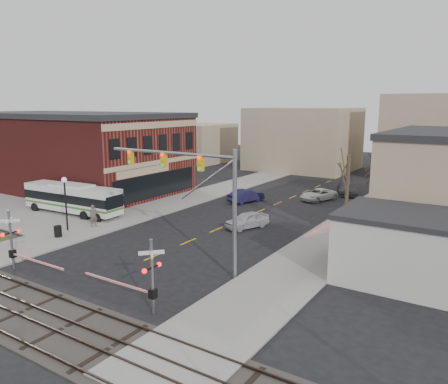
# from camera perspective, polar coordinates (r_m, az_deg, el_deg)

# --- Properties ---
(ground) EXTENTS (160.00, 160.00, 0.00)m
(ground) POSITION_cam_1_polar(r_m,az_deg,el_deg) (30.32, -11.70, -9.33)
(ground) COLOR black
(ground) RESTS_ON ground
(sidewalk_west) EXTENTS (5.00, 60.00, 0.12)m
(sidewalk_west) POSITION_cam_1_polar(r_m,az_deg,el_deg) (50.92, -3.64, -0.58)
(sidewalk_west) COLOR gray
(sidewalk_west) RESTS_ON ground
(sidewalk_east) EXTENTS (5.00, 60.00, 0.12)m
(sidewalk_east) POSITION_cam_1_polar(r_m,az_deg,el_deg) (42.76, 17.37, -3.42)
(sidewalk_east) COLOR gray
(sidewalk_east) RESTS_ON ground
(plaza_west) EXTENTS (20.00, 10.00, 0.11)m
(plaza_west) POSITION_cam_1_polar(r_m,az_deg,el_deg) (50.13, -25.87, -1.92)
(plaza_west) COLOR gray
(plaza_west) RESTS_ON ground
(ballast_strip) EXTENTS (160.00, 5.00, 0.06)m
(ballast_strip) POSITION_cam_1_polar(r_m,az_deg,el_deg) (25.73, -24.61, -13.98)
(ballast_strip) COLOR #332D28
(ballast_strip) RESTS_ON ground
(rail_tracks) EXTENTS (160.00, 3.91, 0.14)m
(rail_tracks) POSITION_cam_1_polar(r_m,az_deg,el_deg) (25.69, -24.62, -13.80)
(rail_tracks) COLOR #2D231E
(rail_tracks) RESTS_ON ground
(brick_building) EXTENTS (30.40, 15.40, 9.60)m
(brick_building) POSITION_cam_1_polar(r_m,az_deg,el_deg) (59.60, -19.79, 5.15)
(brick_building) COLOR maroon
(brick_building) RESTS_ON ground
(awning_shop) EXTENTS (9.74, 6.20, 4.30)m
(awning_shop) POSITION_cam_1_polar(r_m,az_deg,el_deg) (28.64, 23.08, -6.69)
(awning_shop) COLOR beige
(awning_shop) RESTS_ON ground
(tree_east_a) EXTENTS (0.28, 0.28, 6.75)m
(tree_east_a) POSITION_cam_1_polar(r_m,az_deg,el_deg) (34.21, 15.70, -1.03)
(tree_east_a) COLOR #382B21
(tree_east_a) RESTS_ON sidewalk_east
(tree_east_b) EXTENTS (0.28, 0.28, 6.30)m
(tree_east_b) POSITION_cam_1_polar(r_m,az_deg,el_deg) (39.86, 18.67, 0.18)
(tree_east_b) COLOR #382B21
(tree_east_b) RESTS_ON sidewalk_east
(tree_east_c) EXTENTS (0.28, 0.28, 7.20)m
(tree_east_c) POSITION_cam_1_polar(r_m,az_deg,el_deg) (47.45, 21.34, 2.27)
(tree_east_c) COLOR #382B21
(tree_east_c) RESTS_ON sidewalk_east
(transit_bus) EXTENTS (11.14, 3.09, 2.84)m
(transit_bus) POSITION_cam_1_polar(r_m,az_deg,el_deg) (45.04, -19.19, -0.75)
(transit_bus) COLOR silver
(transit_bus) RESTS_ON ground
(traffic_signal_mast) EXTENTS (10.18, 0.30, 8.00)m
(traffic_signal_mast) POSITION_cam_1_polar(r_m,az_deg,el_deg) (27.65, -3.52, 1.25)
(traffic_signal_mast) COLOR gray
(traffic_signal_mast) RESTS_ON ground
(rr_crossing_west) EXTENTS (5.60, 1.36, 4.00)m
(rr_crossing_west) POSITION_cam_1_polar(r_m,az_deg,el_deg) (31.06, -25.60, -5.91)
(rr_crossing_west) COLOR gray
(rr_crossing_west) RESTS_ON ground
(rr_crossing_east) EXTENTS (5.60, 1.36, 4.00)m
(rr_crossing_east) POSITION_cam_1_polar(r_m,az_deg,el_deg) (23.13, -10.16, -10.73)
(rr_crossing_east) COLOR gray
(rr_crossing_east) RESTS_ON ground
(street_lamp) EXTENTS (0.44, 0.44, 4.56)m
(street_lamp) POSITION_cam_1_polar(r_m,az_deg,el_deg) (38.71, -20.05, -0.10)
(street_lamp) COLOR black
(street_lamp) RESTS_ON sidewalk_west
(trash_bin) EXTENTS (0.60, 0.60, 0.90)m
(trash_bin) POSITION_cam_1_polar(r_m,az_deg,el_deg) (37.70, -20.87, -4.81)
(trash_bin) COLOR black
(trash_bin) RESTS_ON sidewalk_west
(car_a) EXTENTS (3.09, 4.43, 1.40)m
(car_a) POSITION_cam_1_polar(r_m,az_deg,el_deg) (38.15, 3.03, -3.67)
(car_a) COLOR #B5B5BA
(car_a) RESTS_ON ground
(car_b) EXTENTS (2.74, 4.63, 1.44)m
(car_b) POSITION_cam_1_polar(r_m,az_deg,el_deg) (48.13, 2.91, -0.47)
(car_b) COLOR #161637
(car_b) RESTS_ON ground
(car_c) EXTENTS (3.56, 5.02, 1.27)m
(car_c) POSITION_cam_1_polar(r_m,az_deg,el_deg) (50.13, 12.22, -0.34)
(car_c) COLOR silver
(car_c) RESTS_ON ground
(car_d) EXTENTS (3.97, 5.80, 1.56)m
(car_d) POSITION_cam_1_polar(r_m,az_deg,el_deg) (54.43, 15.80, 0.56)
(car_d) COLOR #48494E
(car_d) RESTS_ON ground
(pedestrian_near) EXTENTS (0.69, 0.82, 1.93)m
(pedestrian_near) POSITION_cam_1_polar(r_m,az_deg,el_deg) (39.67, -16.66, -2.98)
(pedestrian_near) COLOR #554A44
(pedestrian_near) RESTS_ON sidewalk_west
(pedestrian_far) EXTENTS (1.13, 1.03, 1.90)m
(pedestrian_far) POSITION_cam_1_polar(r_m,az_deg,el_deg) (42.17, -16.75, -2.16)
(pedestrian_far) COLOR #2F3952
(pedestrian_far) RESTS_ON sidewalk_west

